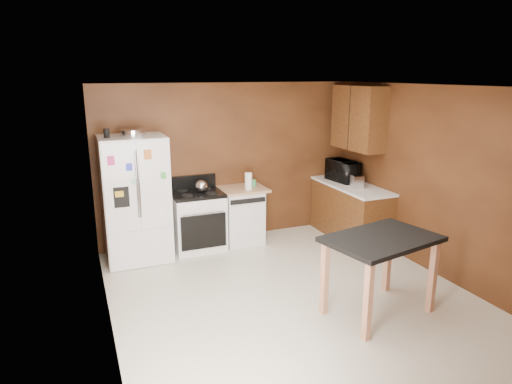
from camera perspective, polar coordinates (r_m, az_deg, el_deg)
floor at (r=5.76m, az=4.29°, el=-12.67°), size 4.50×4.50×0.00m
ceiling at (r=5.12m, az=4.84°, el=13.02°), size 4.50×4.50×0.00m
wall_back at (r=7.33m, az=-3.32°, el=3.71°), size 4.20×0.00×4.20m
wall_front at (r=3.56m, az=21.15°, el=-9.46°), size 4.20×0.00×4.20m
wall_left at (r=4.78m, az=-18.62°, el=-3.07°), size 0.00×4.50×4.50m
wall_right at (r=6.50m, az=21.36°, el=1.28°), size 0.00×4.50×4.50m
roasting_pan at (r=6.56m, az=-15.11°, el=7.18°), size 0.36×0.36×0.09m
pen_cup at (r=6.46m, az=-18.18°, el=6.99°), size 0.08×0.08×0.12m
kettle at (r=6.89m, az=-6.85°, el=0.72°), size 0.19×0.19×0.19m
paper_towel at (r=7.03m, az=-0.95°, el=1.35°), size 0.12×0.12×0.26m
green_canister at (r=7.26m, az=-0.39°, el=1.14°), size 0.13×0.13×0.11m
toaster at (r=7.32m, az=12.41°, el=1.36°), size 0.23×0.31×0.20m
microwave at (r=7.69m, az=10.81°, el=2.53°), size 0.46×0.62×0.32m
refrigerator at (r=6.71m, az=-14.82°, el=-0.88°), size 0.90×0.80×1.80m
gas_range at (r=7.05m, az=-7.31°, el=-3.46°), size 0.76×0.68×1.10m
dishwasher at (r=7.28m, az=-1.87°, el=-2.84°), size 0.78×0.63×0.89m
right_cabinets at (r=7.54m, az=12.01°, el=1.05°), size 0.63×1.58×2.45m
island at (r=5.23m, az=15.36°, el=-6.89°), size 1.35×1.04×0.91m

